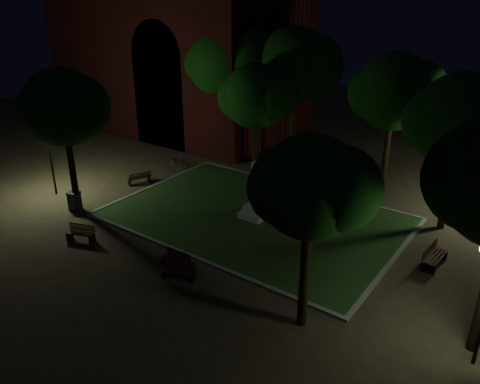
{
  "coord_description": "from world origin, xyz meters",
  "views": [
    {
      "loc": [
        12.69,
        -16.9,
        11.46
      ],
      "look_at": [
        -0.27,
        1.0,
        1.81
      ],
      "focal_mm": 35.0,
      "sensor_mm": 36.0,
      "label": 1
    }
  ],
  "objects_px": {
    "bench_left_side": "(139,178)",
    "bench_far_side": "(351,184)",
    "bench_near_right": "(176,260)",
    "trash_bin": "(75,201)",
    "bench_right_side": "(434,257)",
    "bench_west_near": "(81,233)",
    "bench_near_left": "(179,271)",
    "monument": "(255,202)",
    "bicycle": "(179,162)"
  },
  "relations": [
    {
      "from": "bench_right_side",
      "to": "trash_bin",
      "type": "relative_size",
      "value": 1.7
    },
    {
      "from": "bench_far_side",
      "to": "trash_bin",
      "type": "height_order",
      "value": "trash_bin"
    },
    {
      "from": "bench_near_left",
      "to": "trash_bin",
      "type": "distance_m",
      "value": 9.6
    },
    {
      "from": "bench_near_left",
      "to": "bench_far_side",
      "type": "height_order",
      "value": "bench_near_left"
    },
    {
      "from": "bench_near_right",
      "to": "bench_right_side",
      "type": "height_order",
      "value": "bench_right_side"
    },
    {
      "from": "bench_left_side",
      "to": "bicycle",
      "type": "bearing_deg",
      "value": -157.96
    },
    {
      "from": "bench_near_right",
      "to": "trash_bin",
      "type": "height_order",
      "value": "trash_bin"
    },
    {
      "from": "bench_near_left",
      "to": "bench_west_near",
      "type": "distance_m",
      "value": 6.26
    },
    {
      "from": "bench_far_side",
      "to": "bicycle",
      "type": "height_order",
      "value": "bicycle"
    },
    {
      "from": "bench_west_near",
      "to": "bench_far_side",
      "type": "height_order",
      "value": "bench_west_near"
    },
    {
      "from": "monument",
      "to": "bicycle",
      "type": "bearing_deg",
      "value": 158.6
    },
    {
      "from": "monument",
      "to": "bench_near_right",
      "type": "bearing_deg",
      "value": -90.6
    },
    {
      "from": "monument",
      "to": "bench_right_side",
      "type": "xyz_separation_m",
      "value": [
        9.16,
        0.76,
        -0.51
      ]
    },
    {
      "from": "monument",
      "to": "bench_left_side",
      "type": "xyz_separation_m",
      "value": [
        -8.65,
        -0.33,
        -0.57
      ]
    },
    {
      "from": "bench_right_side",
      "to": "bench_far_side",
      "type": "xyz_separation_m",
      "value": [
        -6.55,
        6.02,
        -0.1
      ]
    },
    {
      "from": "bench_left_side",
      "to": "bicycle",
      "type": "height_order",
      "value": "bench_left_side"
    },
    {
      "from": "bench_near_right",
      "to": "trash_bin",
      "type": "distance_m",
      "value": 8.81
    },
    {
      "from": "bench_near_right",
      "to": "bench_far_side",
      "type": "xyz_separation_m",
      "value": [
        2.68,
        12.91,
        -0.01
      ]
    },
    {
      "from": "bench_west_near",
      "to": "bench_right_side",
      "type": "relative_size",
      "value": 0.85
    },
    {
      "from": "bench_far_side",
      "to": "bicycle",
      "type": "bearing_deg",
      "value": 34.2
    },
    {
      "from": "bench_far_side",
      "to": "trash_bin",
      "type": "relative_size",
      "value": 1.38
    },
    {
      "from": "monument",
      "to": "bench_right_side",
      "type": "height_order",
      "value": "monument"
    },
    {
      "from": "monument",
      "to": "bench_far_side",
      "type": "distance_m",
      "value": 7.29
    },
    {
      "from": "monument",
      "to": "bench_right_side",
      "type": "distance_m",
      "value": 9.21
    },
    {
      "from": "bench_near_left",
      "to": "bicycle",
      "type": "bearing_deg",
      "value": 109.19
    },
    {
      "from": "bench_left_side",
      "to": "trash_bin",
      "type": "height_order",
      "value": "trash_bin"
    },
    {
      "from": "bench_left_side",
      "to": "bench_far_side",
      "type": "bearing_deg",
      "value": 143.31
    },
    {
      "from": "monument",
      "to": "bicycle",
      "type": "distance_m",
      "value": 9.38
    },
    {
      "from": "bench_west_near",
      "to": "bicycle",
      "type": "xyz_separation_m",
      "value": [
        -3.11,
        10.46,
        0.03
      ]
    },
    {
      "from": "bench_left_side",
      "to": "bicycle",
      "type": "xyz_separation_m",
      "value": [
        -0.06,
        3.75,
        0.02
      ]
    },
    {
      "from": "bench_near_right",
      "to": "bench_left_side",
      "type": "relative_size",
      "value": 0.91
    },
    {
      "from": "bench_far_side",
      "to": "bicycle",
      "type": "xyz_separation_m",
      "value": [
        -11.33,
        -3.36,
        0.05
      ]
    },
    {
      "from": "bench_left_side",
      "to": "bench_far_side",
      "type": "height_order",
      "value": "bench_left_side"
    },
    {
      "from": "bench_near_left",
      "to": "trash_bin",
      "type": "relative_size",
      "value": 1.43
    },
    {
      "from": "bench_near_right",
      "to": "bicycle",
      "type": "height_order",
      "value": "bicycle"
    },
    {
      "from": "bench_near_left",
      "to": "trash_bin",
      "type": "height_order",
      "value": "trash_bin"
    },
    {
      "from": "bench_near_right",
      "to": "bench_right_side",
      "type": "distance_m",
      "value": 11.51
    },
    {
      "from": "bench_near_left",
      "to": "bench_left_side",
      "type": "xyz_separation_m",
      "value": [
        -9.29,
        6.36,
        0.01
      ]
    },
    {
      "from": "bench_west_near",
      "to": "bench_left_side",
      "type": "distance_m",
      "value": 7.37
    },
    {
      "from": "monument",
      "to": "bench_far_side",
      "type": "relative_size",
      "value": 2.2
    },
    {
      "from": "bench_near_left",
      "to": "bicycle",
      "type": "xyz_separation_m",
      "value": [
        -9.36,
        10.11,
        0.03
      ]
    },
    {
      "from": "monument",
      "to": "bench_far_side",
      "type": "xyz_separation_m",
      "value": [
        2.62,
        6.78,
        -0.6
      ]
    },
    {
      "from": "bench_right_side",
      "to": "bench_near_right",
      "type": "bearing_deg",
      "value": 131.04
    },
    {
      "from": "bench_right_side",
      "to": "bicycle",
      "type": "bearing_deg",
      "value": 85.83
    },
    {
      "from": "trash_bin",
      "to": "bicycle",
      "type": "xyz_separation_m",
      "value": [
        0.09,
        8.46,
        -0.13
      ]
    },
    {
      "from": "bench_far_side",
      "to": "bicycle",
      "type": "relative_size",
      "value": 0.95
    },
    {
      "from": "monument",
      "to": "bench_left_side",
      "type": "height_order",
      "value": "monument"
    },
    {
      "from": "bicycle",
      "to": "trash_bin",
      "type": "bearing_deg",
      "value": 176.02
    },
    {
      "from": "bench_near_right",
      "to": "bench_near_left",
      "type": "bearing_deg",
      "value": -39.59
    },
    {
      "from": "trash_bin",
      "to": "monument",
      "type": "bearing_deg",
      "value": 29.81
    }
  ]
}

